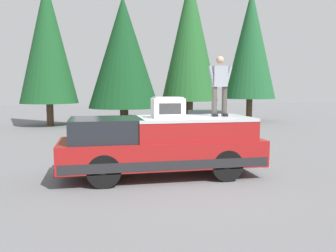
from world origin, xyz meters
TOP-DOWN VIEW (x-y plane):
  - ground_plane at (0.00, 0.00)m, footprint 90.00×90.00m
  - pickup_truck at (0.17, 0.53)m, footprint 2.01×5.54m
  - compressor_unit at (0.03, 0.38)m, footprint 0.65×0.84m
  - person_on_truck_bed at (0.20, -1.16)m, footprint 0.29×0.72m
  - parked_car_silver at (10.40, -3.97)m, footprint 1.64×4.10m
  - conifer_far_left at (15.39, -8.98)m, footprint 3.71×3.71m
  - conifer_left at (16.43, -4.67)m, footprint 4.18×4.18m
  - conifer_center_left at (14.53, 0.37)m, footprint 4.67×4.67m
  - conifer_center_right at (14.77, 5.14)m, footprint 3.66×3.66m

SIDE VIEW (x-z plane):
  - ground_plane at x=0.00m, z-range 0.00..0.00m
  - parked_car_silver at x=10.40m, z-range 0.00..1.16m
  - pickup_truck at x=0.17m, z-range 0.05..1.70m
  - compressor_unit at x=0.03m, z-range 1.65..2.21m
  - person_on_truck_bed at x=0.20m, z-range 1.71..3.40m
  - conifer_center_left at x=14.53m, z-range 0.56..8.98m
  - conifer_center_right at x=14.77m, z-range 0.72..10.01m
  - conifer_far_left at x=15.39m, z-range 0.82..10.43m
  - conifer_left at x=16.43m, z-range 0.74..11.45m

